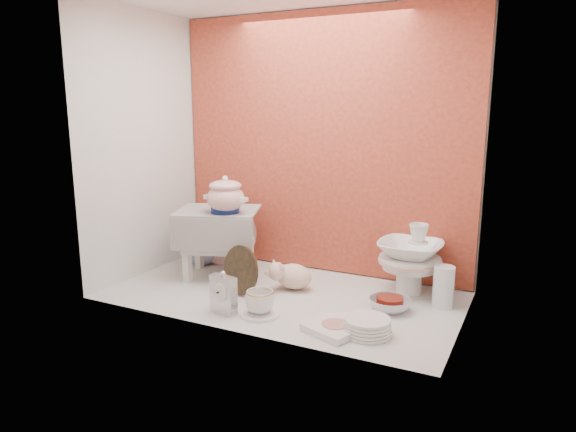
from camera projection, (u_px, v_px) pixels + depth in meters
name	position (u px, v px, depth m)	size (l,w,h in m)	color
ground	(283.00, 295.00, 2.71)	(1.80, 1.80, 0.00)	silver
niche_shell	(298.00, 114.00, 2.68)	(1.86, 1.03, 1.53)	#C24C30
step_stool	(219.00, 243.00, 2.98)	(0.45, 0.38, 0.39)	silver
soup_tureen	(226.00, 194.00, 2.83)	(0.25, 0.25, 0.21)	white
cobalt_bowl	(225.00, 207.00, 2.86)	(0.16, 0.16, 0.06)	#0B1A53
floral_platter	(225.00, 234.00, 3.19)	(0.39, 0.05, 0.39)	silver
blue_white_vase	(201.00, 245.00, 3.24)	(0.23, 0.23, 0.24)	white
lacquer_tray	(240.00, 270.00, 2.69)	(0.26, 0.06, 0.26)	black
mantel_clock	(224.00, 292.00, 2.45)	(0.14, 0.05, 0.20)	silver
plush_pig	(294.00, 276.00, 2.78)	(0.26, 0.18, 0.15)	beige
teacup_saucer	(260.00, 314.00, 2.44)	(0.19, 0.19, 0.01)	white
gold_rim_teacup	(260.00, 302.00, 2.43)	(0.14, 0.14, 0.11)	white
lattice_dish	(335.00, 328.00, 2.27)	(0.22, 0.22, 0.03)	white
dinner_plate_stack	(367.00, 326.00, 2.23)	(0.22, 0.22, 0.07)	white
crystal_bowl	(390.00, 305.00, 2.49)	(0.20, 0.20, 0.06)	silver
clear_glass_vase	(443.00, 286.00, 2.53)	(0.10, 0.10, 0.20)	silver
porcelain_tower	(410.00, 258.00, 2.70)	(0.33, 0.33, 0.38)	white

